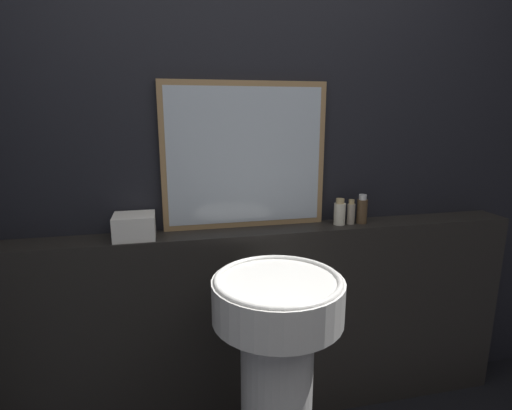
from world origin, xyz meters
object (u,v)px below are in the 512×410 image
object	(u,v)px
mirror	(245,156)
towel_stack	(134,226)
pedestal_sink	(277,365)
shampoo_bottle	(340,213)
conditioner_bottle	(351,213)
lotion_bottle	(362,210)

from	to	relation	value
mirror	towel_stack	xyz separation A→B (m)	(-0.50, -0.07, -0.28)
pedestal_sink	shampoo_bottle	xyz separation A→B (m)	(0.43, 0.44, 0.45)
mirror	shampoo_bottle	size ratio (longest dim) A/B	5.94
pedestal_sink	conditioner_bottle	world-z (taller)	conditioner_bottle
towel_stack	lotion_bottle	xyz separation A→B (m)	(1.05, 0.00, 0.01)
pedestal_sink	conditioner_bottle	size ratio (longest dim) A/B	7.77
shampoo_bottle	conditioner_bottle	bearing A→B (deg)	0.00
shampoo_bottle	mirror	bearing A→B (deg)	170.92
conditioner_bottle	lotion_bottle	size ratio (longest dim) A/B	0.84
conditioner_bottle	lotion_bottle	world-z (taller)	lotion_bottle
towel_stack	conditioner_bottle	bearing A→B (deg)	0.00
mirror	pedestal_sink	bearing A→B (deg)	-88.39
pedestal_sink	towel_stack	size ratio (longest dim) A/B	5.41
mirror	lotion_bottle	xyz separation A→B (m)	(0.56, -0.07, -0.26)
pedestal_sink	mirror	xyz separation A→B (m)	(-0.01, 0.51, 0.72)
mirror	conditioner_bottle	bearing A→B (deg)	-8.03
shampoo_bottle	lotion_bottle	distance (m)	0.12
mirror	shampoo_bottle	world-z (taller)	mirror
pedestal_sink	lotion_bottle	world-z (taller)	lotion_bottle
mirror	lotion_bottle	bearing A→B (deg)	-7.22
mirror	shampoo_bottle	bearing A→B (deg)	-9.08
towel_stack	shampoo_bottle	bearing A→B (deg)	-0.00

